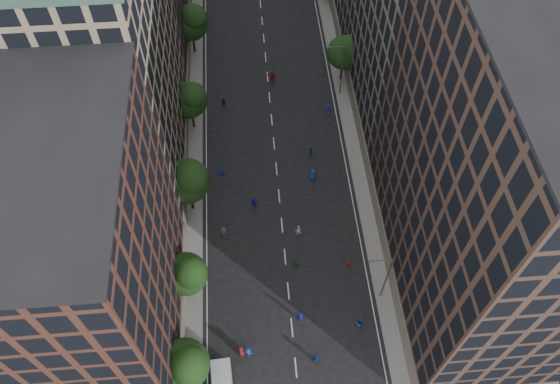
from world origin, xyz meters
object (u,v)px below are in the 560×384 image
at_px(streetlamp_far, 341,67).
at_px(cargo_van, 222,383).
at_px(skater_1, 300,317).
at_px(streetlamp_near, 385,276).
at_px(skater_2, 359,323).

xyz_separation_m(streetlamp_far, cargo_van, (-18.17, -41.89, -3.87)).
relative_size(cargo_van, skater_1, 2.67).
distance_m(streetlamp_far, skater_1, 36.65).
xyz_separation_m(cargo_van, skater_1, (8.79, 6.73, -0.41)).
bearing_deg(streetlamp_far, skater_1, -104.94).
bearing_deg(streetlamp_near, skater_1, -167.01).
height_order(streetlamp_far, skater_1, streetlamp_far).
height_order(streetlamp_near, streetlamp_far, same).
distance_m(streetlamp_near, skater_1, 10.54).
height_order(cargo_van, skater_1, cargo_van).
distance_m(streetlamp_far, skater_2, 36.80).
bearing_deg(skater_2, streetlamp_near, -114.14).
relative_size(skater_1, skater_2, 0.91).
bearing_deg(cargo_van, skater_2, 16.36).
xyz_separation_m(streetlamp_near, skater_1, (-9.38, -2.16, -4.28)).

